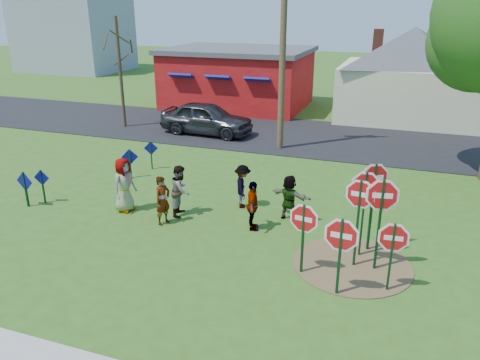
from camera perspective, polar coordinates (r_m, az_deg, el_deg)
The scene contains 26 objects.
ground at distance 15.06m, azimuth -3.35°, elevation -5.51°, with size 120.00×120.00×0.00m, color #355718.
road at distance 25.40m, azimuth 6.67°, elevation 5.42°, with size 120.00×7.50×0.04m, color black.
dirt_patch at distance 13.24m, azimuth 13.48°, elevation -9.97°, with size 3.20×3.20×0.03m, color brown.
red_building at distance 32.63m, azimuth -0.18°, elevation 12.43°, with size 9.40×7.69×3.90m.
cream_house at distance 30.67m, azimuth 20.08°, elevation 12.50°, with size 9.40×9.40×6.50m.
distant_building at distance 54.01m, azimuth -19.61°, elevation 16.74°, with size 10.00×8.00×8.00m, color #8C939E.
stop_sign_a at distance 12.00m, azimuth 7.75°, elevation -5.35°, with size 1.03×0.18×2.08m.
stop_sign_b at distance 13.28m, azimuth 16.02°, elevation -0.63°, with size 0.96×0.49×2.76m.
stop_sign_c at distance 12.42m, azimuth 14.35°, elevation -2.81°, with size 1.04×0.16×2.61m.
stop_sign_d at distance 12.36m, azimuth 16.88°, elevation -2.67°, with size 1.13×0.25×2.70m.
stop_sign_e at distance 11.25m, azimuth 12.20°, elevation -7.28°, with size 1.12×0.09×2.16m.
stop_sign_f at distance 11.77m, azimuth 18.15°, elevation -7.18°, with size 1.00×0.11×1.95m.
stop_sign_g at distance 12.97m, azimuth 14.98°, elevation -1.76°, with size 1.06×0.10×2.64m.
blue_diamond_a at distance 17.71m, azimuth -24.73°, elevation -0.60°, with size 0.72×0.09×1.29m.
blue_diamond_b at distance 17.80m, azimuth -22.96°, elevation -0.27°, with size 0.58×0.09×1.24m.
blue_diamond_c at distance 19.30m, azimuth -13.26°, elevation 2.36°, with size 0.61×0.32×1.23m.
blue_diamond_d at distance 20.18m, azimuth -10.78°, elevation 3.38°, with size 0.57×0.21×1.23m.
person_a at distance 16.19m, azimuth -13.95°, elevation -0.57°, with size 0.92×0.60×1.87m, color #475F92.
person_b at distance 15.04m, azimuth -9.40°, elevation -2.46°, with size 0.58×0.38×1.60m, color #2A7F66.
person_c at distance 15.59m, azimuth -7.25°, elevation -1.25°, with size 0.84×0.65×1.72m, color #964538.
person_d at distance 16.05m, azimuth 0.32°, elevation -0.80°, with size 0.99×0.57×1.53m, color #323236.
person_e at distance 14.45m, azimuth 1.55°, elevation -3.18°, with size 0.93×0.39×1.60m, color #503461.
person_f at distance 15.24m, azimuth 6.03°, elevation -2.14°, with size 1.41×0.45×1.52m, color #1D4C24.
suv at distance 25.38m, azimuth -4.10°, elevation 7.53°, with size 2.01×5.01×1.71m, color #2B2B2F.
utility_pole at distance 22.13m, azimuth 5.26°, elevation 16.21°, with size 2.26×0.70×9.41m.
bare_tree_west at distance 27.25m, azimuth -14.53°, elevation 14.30°, with size 1.80×1.80×6.05m.
Camera 1 is at (5.30, -12.44, 6.63)m, focal length 35.00 mm.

